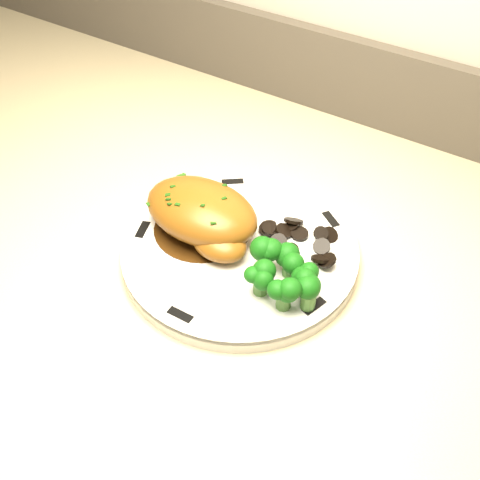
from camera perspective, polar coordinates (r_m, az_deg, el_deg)
The scene contains 10 objects.
plate at distance 0.68m, azimuth 0.00°, elevation -1.14°, with size 0.26×0.26×0.02m, color silver.
rim_accent_0 at distance 0.71m, azimuth 8.59°, elevation 1.95°, with size 0.03×0.01×0.00m, color black.
rim_accent_1 at distance 0.76m, azimuth -0.71°, elevation 5.54°, with size 0.03×0.01×0.00m, color black.
rim_accent_2 at distance 0.70m, azimuth -9.22°, elevation 0.97°, with size 0.03×0.01×0.00m, color black.
rim_accent_3 at distance 0.61m, azimuth -5.69°, elevation -7.08°, with size 0.03×0.01×0.00m, color black.
rim_accent_4 at distance 0.62m, azimuth 7.03°, elevation -6.27°, with size 0.03×0.01×0.00m, color black.
gravy_pool at distance 0.69m, azimuth -3.57°, elevation 1.10°, with size 0.11×0.11×0.00m, color #321C09.
chicken_breast at distance 0.67m, azimuth -3.48°, elevation 2.42°, with size 0.14×0.10×0.05m.
mushroom_pile at distance 0.67m, azimuth 5.47°, elevation -0.38°, with size 0.09×0.06×0.02m.
broccoli_florets at distance 0.61m, azimuth 4.33°, elevation -3.53°, with size 0.09×0.07×0.04m.
Camera 1 is at (-0.21, 1.25, 1.42)m, focal length 45.00 mm.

